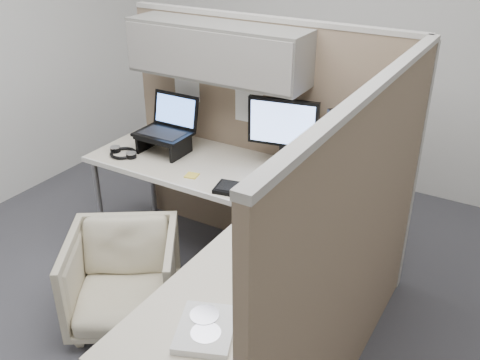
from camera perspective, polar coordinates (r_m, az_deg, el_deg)
The scene contains 18 objects.
ground at distance 3.37m, azimuth -3.75°, elevation -14.27°, with size 4.50×4.50×0.00m, color #3E3E43.
partition_back at distance 3.52m, azimuth 0.37°, elevation 8.56°, with size 2.00×0.36×1.63m.
partition_right at distance 2.50m, azimuth 12.28°, elevation -7.85°, with size 0.07×2.03×1.63m.
desk at distance 2.99m, azimuth -0.80°, elevation -3.83°, with size 2.00×1.98×0.73m.
office_chair at distance 3.23m, azimuth -12.34°, elevation -9.83°, with size 0.61×0.58×0.63m, color beige.
monitor_left at distance 3.30m, azimuth 4.57°, elevation 5.45°, with size 0.44×0.20×0.47m.
monitor_right at distance 3.01m, azimuth 11.12°, elevation 2.72°, with size 0.35×0.32×0.47m.
laptop_station at distance 3.64m, azimuth -7.87°, elevation 5.17°, with size 0.36×0.31×0.37m.
keyboard at distance 3.11m, azimuth 1.52°, elevation -1.32°, with size 0.47×0.16×0.02m, color black.
mouse at distance 2.88m, azimuth 8.45°, elevation -4.00°, with size 0.10×0.06×0.03m, color black.
travel_mug at distance 3.26m, azimuth 7.15°, elevation 1.18°, with size 0.07×0.07×0.15m.
soda_can_green at distance 2.82m, azimuth 10.06°, elevation -3.92°, with size 0.07×0.07×0.12m, color silver.
soda_can_silver at distance 3.08m, azimuth 8.98°, elevation -0.99°, with size 0.07×0.07×0.12m, color black.
sticky_note_a at distance 3.33m, azimuth -5.17°, elevation 0.48°, with size 0.08×0.08×0.01m, color yellow.
sticky_note_b at distance 3.12m, azimuth -0.79°, elevation -1.35°, with size 0.08×0.08×0.01m, color yellow.
headphones at distance 3.68m, azimuth -12.35°, elevation 2.84°, with size 0.23×0.20×0.03m.
paper_stack at distance 2.19m, azimuth -3.65°, elevation -15.57°, with size 0.31×0.34×0.03m.
desk_clock at distance 2.42m, azimuth 4.47°, elevation -10.06°, with size 0.06×0.08×0.08m.
Camera 1 is at (1.46, -2.05, 2.24)m, focal length 40.00 mm.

